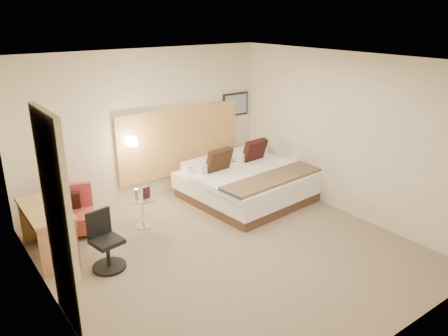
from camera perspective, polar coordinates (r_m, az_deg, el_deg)
floor at (r=6.51m, az=0.56°, el=-10.65°), size 4.80×5.00×0.02m
ceiling at (r=5.64m, az=0.65°, el=13.92°), size 4.80×5.00×0.02m
wall_back at (r=8.01m, az=-10.25°, el=5.47°), size 4.80×0.02×2.70m
wall_front at (r=4.36m, az=20.96°, el=-8.05°), size 4.80×0.02×2.70m
wall_left at (r=4.98m, az=-22.28°, el=-4.66°), size 0.02×5.00×2.70m
wall_right at (r=7.57m, az=15.44°, el=4.23°), size 0.02×5.00×2.70m
headboard_panel at (r=8.39m, az=-5.68°, el=3.53°), size 2.60×0.04×1.30m
art_frame at (r=8.99m, az=1.49°, el=8.32°), size 0.62×0.03×0.47m
art_canvas at (r=8.97m, az=1.57°, el=8.30°), size 0.54×0.01×0.39m
lamp_arm at (r=7.84m, az=-12.16°, el=3.52°), size 0.02×0.12×0.02m
lamp_shade at (r=7.78m, az=-11.97°, el=3.42°), size 0.15×0.15×0.15m
curtain at (r=4.83m, az=-20.74°, el=-6.97°), size 0.06×0.90×2.42m
bottle_a at (r=7.02m, az=-11.36°, el=-3.38°), size 0.06×0.06×0.17m
menu_folder at (r=7.03m, az=-10.09°, el=-3.18°), size 0.12×0.07×0.19m
bed at (r=8.05m, az=3.00°, el=-1.83°), size 2.20×2.15×1.00m
lounge_chair at (r=7.24m, az=-19.40°, el=-5.83°), size 0.85×0.80×0.74m
side_table at (r=7.16m, az=-10.52°, el=-5.49°), size 0.53×0.53×0.48m
desk at (r=6.60m, az=-22.07°, el=-6.00°), size 0.55×1.18×0.74m
desk_chair at (r=6.14m, az=-15.20°, el=-9.74°), size 0.53×0.53×0.80m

